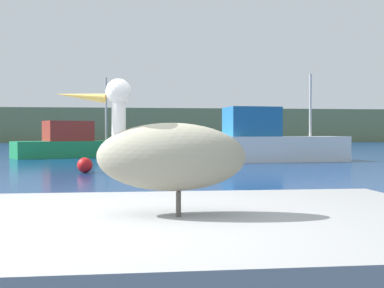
% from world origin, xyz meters
% --- Properties ---
extents(hillside_backdrop, '(140.00, 17.74, 5.06)m').
position_xyz_m(hillside_backdrop, '(0.00, 78.67, 2.53)').
color(hillside_backdrop, '#6B7A51').
rests_on(hillside_backdrop, ground).
extents(pier_dock, '(3.93, 2.62, 0.83)m').
position_xyz_m(pier_dock, '(0.83, 0.17, 0.41)').
color(pier_dock, gray).
rests_on(pier_dock, ground).
extents(pelican, '(1.24, 0.53, 0.88)m').
position_xyz_m(pelican, '(0.82, 0.17, 1.22)').
color(pelican, gray).
rests_on(pelican, pier_dock).
extents(fishing_boat_green, '(6.68, 4.53, 4.61)m').
position_xyz_m(fishing_boat_green, '(-2.81, 25.54, 0.76)').
color(fishing_boat_green, '#1E8C4C').
rests_on(fishing_boat_green, ground).
extents(fishing_boat_white, '(7.98, 3.14, 4.26)m').
position_xyz_m(fishing_boat_white, '(6.75, 20.16, 0.88)').
color(fishing_boat_white, white).
rests_on(fishing_boat_white, ground).
extents(mooring_buoy, '(0.52, 0.52, 0.52)m').
position_xyz_m(mooring_buoy, '(-1.05, 14.28, 0.26)').
color(mooring_buoy, red).
rests_on(mooring_buoy, ground).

